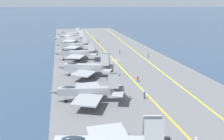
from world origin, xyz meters
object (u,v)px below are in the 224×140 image
at_px(parked_jet_eighth, 70,34).
at_px(parked_jet_third, 88,91).
at_px(crew_brown_vest, 148,55).
at_px(crew_blue_vest, 144,94).
at_px(crew_green_vest, 120,51).
at_px(parked_jet_fifth, 77,53).
at_px(crew_purple_vest, 98,40).
at_px(crew_red_vest, 138,78).
at_px(parked_jet_fourth, 86,67).
at_px(parked_jet_sixth, 74,45).
at_px(parked_jet_seventh, 70,39).

bearing_deg(parked_jet_eighth, parked_jet_third, 179.73).
xyz_separation_m(crew_brown_vest, crew_blue_vest, (-36.90, 14.76, -0.02)).
relative_size(crew_green_vest, crew_blue_vest, 1.07).
height_order(parked_jet_eighth, crew_brown_vest, parked_jet_eighth).
height_order(crew_green_vest, crew_brown_vest, crew_green_vest).
bearing_deg(parked_jet_fifth, crew_purple_vest, -19.54).
bearing_deg(parked_jet_fifth, crew_red_vest, -153.24).
height_order(parked_jet_fourth, crew_brown_vest, parked_jet_fourth).
height_order(crew_brown_vest, crew_blue_vest, crew_brown_vest).
bearing_deg(parked_jet_third, crew_red_vest, -53.56).
distance_m(parked_jet_third, crew_green_vest, 48.21).
bearing_deg(parked_jet_sixth, crew_green_vest, -122.46).
relative_size(parked_jet_third, parked_jet_fourth, 0.97).
relative_size(parked_jet_eighth, crew_green_vest, 8.25).
xyz_separation_m(parked_jet_eighth, crew_brown_vest, (-56.57, -26.15, -1.35)).
bearing_deg(parked_jet_fifth, parked_jet_seventh, 0.60).
xyz_separation_m(parked_jet_sixth, crew_green_vest, (-11.04, -17.36, -1.34)).
bearing_deg(crew_green_vest, parked_jet_fourth, 148.99).
distance_m(parked_jet_fifth, crew_brown_vest, 26.32).
distance_m(parked_jet_fourth, crew_brown_vest, 31.30).
height_order(parked_jet_fifth, parked_jet_seventh, parked_jet_seventh).
height_order(parked_jet_fifth, parked_jet_eighth, parked_jet_fifth).
bearing_deg(parked_jet_seventh, parked_jet_sixth, -178.54).
relative_size(parked_jet_fifth, crew_red_vest, 9.60).
distance_m(parked_jet_fifth, crew_purple_vest, 39.61).
distance_m(crew_green_vest, crew_brown_vest, 12.27).
distance_m(parked_jet_sixth, crew_red_vest, 47.50).
height_order(parked_jet_sixth, crew_green_vest, parked_jet_sixth).
bearing_deg(parked_jet_eighth, crew_purple_vest, -144.10).
distance_m(parked_jet_seventh, crew_blue_vest, 76.43).
xyz_separation_m(parked_jet_third, crew_brown_vest, (36.23, -26.59, -1.51)).
bearing_deg(parked_jet_sixth, parked_jet_seventh, 1.46).
bearing_deg(crew_green_vest, parked_jet_seventh, 30.72).
distance_m(parked_jet_third, parked_jet_fifth, 37.34).
xyz_separation_m(parked_jet_third, parked_jet_seventh, (74.81, 0.05, -0.19)).
xyz_separation_m(parked_jet_sixth, crew_red_vest, (-45.50, -13.54, -1.45)).
distance_m(crew_purple_vest, crew_blue_vest, 75.34).
height_order(parked_jet_third, crew_purple_vest, parked_jet_third).
bearing_deg(crew_brown_vest, parked_jet_fourth, 126.52).
xyz_separation_m(parked_jet_fifth, parked_jet_sixth, (18.48, -0.09, -0.27)).
relative_size(parked_jet_sixth, crew_brown_vest, 8.71).
xyz_separation_m(parked_jet_third, parked_jet_fourth, (17.62, -1.47, 0.13)).
xyz_separation_m(parked_jet_sixth, parked_jet_seventh, (18.99, 0.48, -0.08)).
distance_m(parked_jet_seventh, crew_purple_vest, 13.70).
relative_size(parked_jet_seventh, crew_purple_vest, 9.63).
bearing_deg(crew_green_vest, parked_jet_fifth, 113.08).
relative_size(parked_jet_fourth, parked_jet_seventh, 0.94).
distance_m(parked_jet_third, parked_jet_fourth, 17.68).
bearing_deg(parked_jet_third, crew_blue_vest, -93.28).
bearing_deg(crew_red_vest, parked_jet_seventh, 12.27).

